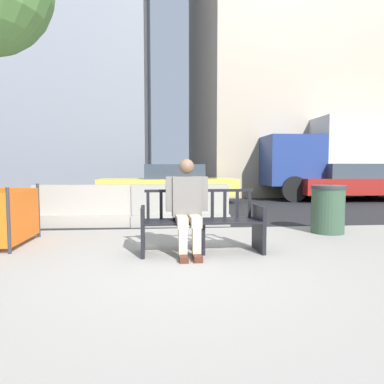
% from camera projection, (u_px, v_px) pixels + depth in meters
% --- Properties ---
extents(ground_plane, '(200.00, 200.00, 0.00)m').
position_uv_depth(ground_plane, '(167.00, 269.00, 4.03)').
color(ground_plane, gray).
extents(street_asphalt, '(120.00, 12.00, 0.01)m').
position_uv_depth(street_asphalt, '(162.00, 200.00, 12.67)').
color(street_asphalt, black).
rests_on(street_asphalt, ground).
extents(street_bench, '(1.70, 0.57, 0.88)m').
position_uv_depth(street_bench, '(202.00, 224.00, 4.80)').
color(street_bench, black).
rests_on(street_bench, ground).
extents(seated_person, '(0.58, 0.73, 1.31)m').
position_uv_depth(seated_person, '(187.00, 204.00, 4.70)').
color(seated_person, '#66605B').
rests_on(seated_person, ground).
extents(jersey_barrier_centre, '(2.02, 0.73, 0.84)m').
position_uv_depth(jersey_barrier_centre, '(180.00, 209.00, 7.15)').
color(jersey_barrier_centre, gray).
rests_on(jersey_barrier_centre, ground).
extents(jersey_barrier_left, '(2.02, 0.74, 0.84)m').
position_uv_depth(jersey_barrier_left, '(84.00, 209.00, 7.06)').
color(jersey_barrier_left, '#9E998E').
rests_on(jersey_barrier_left, ground).
extents(car_taxi_near, '(4.67, 2.02, 1.31)m').
position_uv_depth(car_taxi_near, '(169.00, 184.00, 11.72)').
color(car_taxi_near, '#DBC64C').
rests_on(car_taxi_near, ground).
extents(car_sedan_far, '(4.15, 2.04, 1.33)m').
position_uv_depth(car_sedan_far, '(352.00, 182.00, 12.35)').
color(car_sedan_far, maroon).
rests_on(car_sedan_far, ground).
extents(delivery_truck, '(6.81, 2.34, 3.05)m').
position_uv_depth(delivery_truck, '(355.00, 155.00, 13.06)').
color(delivery_truck, navy).
rests_on(delivery_truck, ground).
extents(trash_bin, '(0.61, 0.61, 0.87)m').
position_uv_depth(trash_bin, '(328.00, 209.00, 6.25)').
color(trash_bin, '#334C38').
rests_on(trash_bin, ground).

